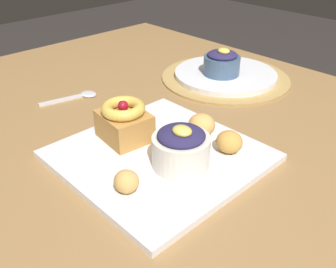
# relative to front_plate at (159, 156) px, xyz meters

# --- Properties ---
(dining_table) EXTENTS (1.48, 0.92, 0.73)m
(dining_table) POSITION_rel_front_plate_xyz_m (0.05, 0.11, -0.10)
(dining_table) COLOR olive
(dining_table) RESTS_ON ground_plane
(woven_placemat) EXTENTS (0.31, 0.31, 0.00)m
(woven_placemat) POSITION_rel_front_plate_xyz_m (-0.15, 0.36, -0.00)
(woven_placemat) COLOR #AD894C
(woven_placemat) RESTS_ON dining_table
(front_plate) EXTENTS (0.30, 0.30, 0.01)m
(front_plate) POSITION_rel_front_plate_xyz_m (0.00, 0.00, 0.00)
(front_plate) COLOR white
(front_plate) RESTS_ON dining_table
(cake_slice) EXTENTS (0.09, 0.08, 0.07)m
(cake_slice) POSITION_rel_front_plate_xyz_m (-0.08, -0.01, 0.04)
(cake_slice) COLOR #B77F3D
(cake_slice) RESTS_ON front_plate
(berry_ramekin) EXTENTS (0.09, 0.09, 0.07)m
(berry_ramekin) POSITION_rel_front_plate_xyz_m (0.05, 0.00, 0.04)
(berry_ramekin) COLOR silver
(berry_ramekin) RESTS_ON front_plate
(fritter_front) EXTENTS (0.05, 0.05, 0.04)m
(fritter_front) POSITION_rel_front_plate_xyz_m (0.01, 0.10, 0.03)
(fritter_front) COLOR tan
(fritter_front) RESTS_ON front_plate
(fritter_middle) EXTENTS (0.04, 0.04, 0.03)m
(fritter_middle) POSITION_rel_front_plate_xyz_m (0.04, -0.10, 0.02)
(fritter_middle) COLOR tan
(fritter_middle) RESTS_ON front_plate
(fritter_back) EXTENTS (0.04, 0.04, 0.04)m
(fritter_back) POSITION_rel_front_plate_xyz_m (0.08, 0.09, 0.02)
(fritter_back) COLOR gold
(fritter_back) RESTS_ON front_plate
(back_plate) EXTENTS (0.25, 0.25, 0.01)m
(back_plate) POSITION_rel_front_plate_xyz_m (-0.15, 0.36, 0.01)
(back_plate) COLOR white
(back_plate) RESTS_ON woven_placemat
(back_ramekin) EXTENTS (0.09, 0.09, 0.07)m
(back_ramekin) POSITION_rel_front_plate_xyz_m (-0.15, 0.34, 0.04)
(back_ramekin) COLOR #3D5675
(back_ramekin) RESTS_ON back_plate
(spoon) EXTENTS (0.05, 0.13, 0.00)m
(spoon) POSITION_rel_front_plate_xyz_m (-0.30, 0.03, -0.00)
(spoon) COLOR silver
(spoon) RESTS_ON dining_table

